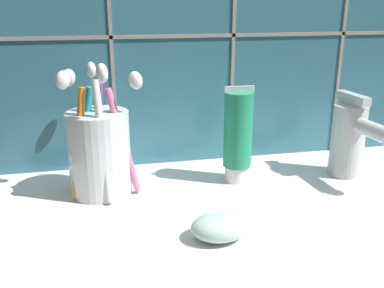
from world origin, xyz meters
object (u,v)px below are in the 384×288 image
Objects in this scene: toothbrush_cup at (99,150)px; toothpaste_tube at (239,135)px; soap_bar at (220,227)px; sink_faucet at (351,138)px.

toothpaste_tube is at bearing 0.07° from toothbrush_cup.
toothbrush_cup reaches higher than toothpaste_tube.
toothbrush_cup is 18.73cm from toothpaste_tube.
toothbrush_cup is at bearing 129.80° from soap_bar.
toothpaste_tube is at bearing -101.64° from sink_faucet.
toothbrush_cup is 1.31× the size of toothpaste_tube.
toothbrush_cup is at bearing -179.93° from toothpaste_tube.
sink_faucet is at bearing -3.01° from toothbrush_cup.
soap_bar is at bearing -50.20° from toothbrush_cup.
toothpaste_tube is (18.72, 0.02, 0.72)cm from toothbrush_cup.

